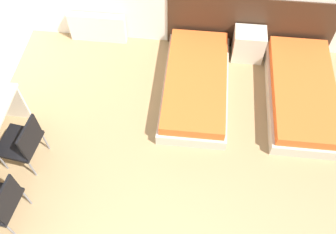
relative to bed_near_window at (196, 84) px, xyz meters
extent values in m
cube|color=#382316|center=(0.79, 1.04, 0.32)|extent=(2.64, 0.03, 0.98)
cube|color=beige|center=(0.00, 0.00, -0.07)|extent=(0.97, 2.01, 0.19)
cube|color=#E05B23|center=(0.00, 0.00, 0.10)|extent=(0.89, 1.93, 0.15)
cube|color=beige|center=(1.57, 0.00, -0.07)|extent=(0.97, 2.01, 0.19)
cube|color=#E05B23|center=(1.57, 0.00, 0.10)|extent=(0.89, 1.93, 0.15)
cube|color=beige|center=(0.79, 0.82, 0.10)|extent=(0.49, 0.36, 0.53)
cube|color=silver|center=(-1.69, 0.96, 0.09)|extent=(0.94, 0.12, 0.52)
cube|color=beige|center=(-2.61, -0.74, 0.19)|extent=(0.53, 0.04, 0.72)
cube|color=black|center=(-2.18, -1.40, 0.24)|extent=(0.54, 0.54, 0.05)
cube|color=black|center=(-1.96, -1.43, 0.47)|extent=(0.09, 0.43, 0.41)
cylinder|color=slate|center=(-2.42, -1.58, 0.02)|extent=(0.02, 0.02, 0.38)
cylinder|color=slate|center=(-2.36, -1.17, 0.02)|extent=(0.02, 0.02, 0.38)
cylinder|color=slate|center=(-2.00, -1.64, 0.02)|extent=(0.02, 0.02, 0.38)
cylinder|color=slate|center=(-1.95, -1.22, 0.02)|extent=(0.02, 0.02, 0.38)
cube|color=black|center=(-1.96, -2.24, 0.47)|extent=(0.09, 0.43, 0.41)
cylinder|color=slate|center=(-2.00, -2.44, 0.02)|extent=(0.02, 0.02, 0.38)
cylinder|color=slate|center=(-1.95, -2.03, 0.02)|extent=(0.02, 0.02, 0.38)
camera|label=1|loc=(-0.04, -3.61, 4.37)|focal=40.00mm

